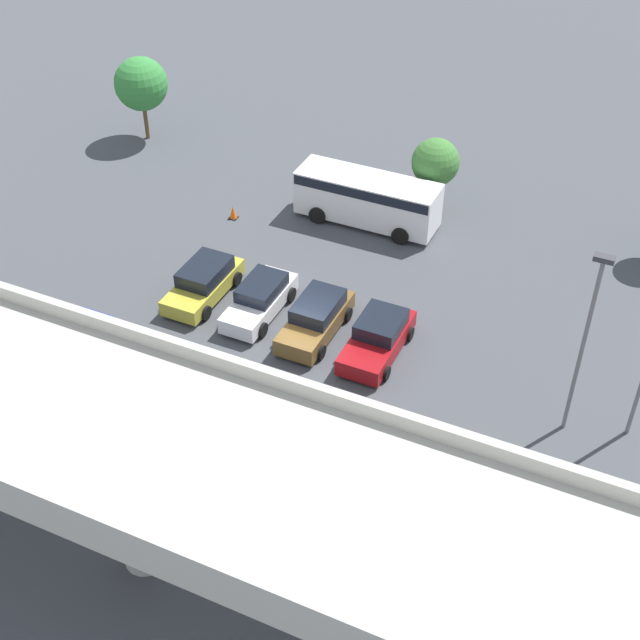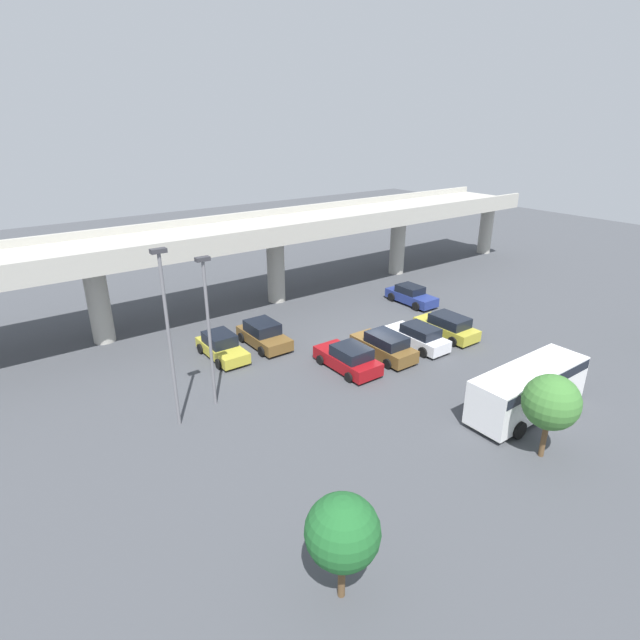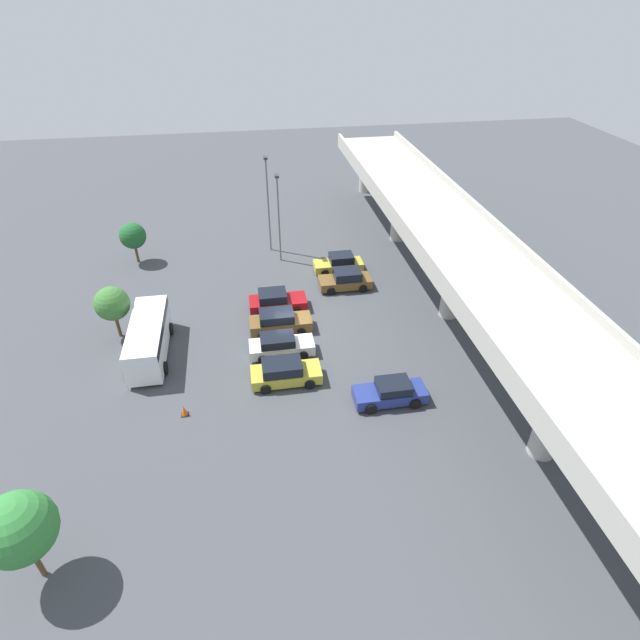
{
  "view_description": "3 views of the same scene",
  "coord_description": "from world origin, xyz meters",
  "px_view_note": "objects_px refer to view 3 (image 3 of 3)",
  "views": [
    {
      "loc": [
        -12.92,
        26.22,
        25.03
      ],
      "look_at": [
        -0.83,
        0.21,
        1.76
      ],
      "focal_mm": 50.0,
      "sensor_mm": 36.0,
      "label": 1
    },
    {
      "loc": [
        -20.44,
        -21.75,
        14.17
      ],
      "look_at": [
        -1.46,
        4.11,
        1.22
      ],
      "focal_mm": 28.0,
      "sensor_mm": 36.0,
      "label": 2
    },
    {
      "loc": [
        30.32,
        -2.92,
        21.89
      ],
      "look_at": [
        1.15,
        1.89,
        1.44
      ],
      "focal_mm": 28.0,
      "sensor_mm": 36.0,
      "label": 3
    }
  ],
  "objects_px": {
    "parked_car_5": "(285,372)",
    "parked_car_3": "(280,322)",
    "tree_front_right": "(18,529)",
    "parked_car_6": "(391,392)",
    "traffic_cone": "(184,411)",
    "parked_car_2": "(277,301)",
    "parked_car_4": "(281,345)",
    "tree_front_centre": "(112,304)",
    "shuttle_bus": "(148,337)",
    "tree_front_left": "(133,236)",
    "lamp_post_near_aisle": "(279,212)",
    "lamp_post_mid_lot": "(268,198)",
    "parked_car_0": "(339,263)",
    "parked_car_1": "(346,280)"
  },
  "relations": [
    {
      "from": "parked_car_5",
      "to": "parked_car_3",
      "type": "bearing_deg",
      "value": 87.87
    },
    {
      "from": "parked_car_5",
      "to": "tree_front_right",
      "type": "relative_size",
      "value": 0.91
    },
    {
      "from": "parked_car_6",
      "to": "traffic_cone",
      "type": "relative_size",
      "value": 6.41
    },
    {
      "from": "parked_car_2",
      "to": "parked_car_4",
      "type": "height_order",
      "value": "parked_car_2"
    },
    {
      "from": "parked_car_4",
      "to": "parked_car_5",
      "type": "xyz_separation_m",
      "value": [
        2.91,
        -0.01,
        0.02
      ]
    },
    {
      "from": "tree_front_centre",
      "to": "tree_front_right",
      "type": "xyz_separation_m",
      "value": [
        18.0,
        -0.46,
        0.63
      ]
    },
    {
      "from": "parked_car_2",
      "to": "parked_car_3",
      "type": "distance_m",
      "value": 2.91
    },
    {
      "from": "shuttle_bus",
      "to": "tree_front_left",
      "type": "distance_m",
      "value": 14.69
    },
    {
      "from": "parked_car_5",
      "to": "traffic_cone",
      "type": "distance_m",
      "value": 6.66
    },
    {
      "from": "lamp_post_near_aisle",
      "to": "tree_front_centre",
      "type": "bearing_deg",
      "value": -52.26
    },
    {
      "from": "lamp_post_mid_lot",
      "to": "parked_car_0",
      "type": "bearing_deg",
      "value": 48.17
    },
    {
      "from": "traffic_cone",
      "to": "lamp_post_mid_lot",
      "type": "bearing_deg",
      "value": 161.85
    },
    {
      "from": "parked_car_3",
      "to": "parked_car_1",
      "type": "bearing_deg",
      "value": 40.89
    },
    {
      "from": "parked_car_3",
      "to": "lamp_post_mid_lot",
      "type": "xyz_separation_m",
      "value": [
        -13.47,
        0.44,
        4.41
      ]
    },
    {
      "from": "parked_car_3",
      "to": "lamp_post_mid_lot",
      "type": "height_order",
      "value": "lamp_post_mid_lot"
    },
    {
      "from": "lamp_post_near_aisle",
      "to": "parked_car_2",
      "type": "bearing_deg",
      "value": -7.8
    },
    {
      "from": "shuttle_bus",
      "to": "lamp_post_near_aisle",
      "type": "relative_size",
      "value": 0.91
    },
    {
      "from": "parked_car_3",
      "to": "tree_front_centre",
      "type": "relative_size",
      "value": 1.13
    },
    {
      "from": "parked_car_2",
      "to": "traffic_cone",
      "type": "bearing_deg",
      "value": -121.51
    },
    {
      "from": "parked_car_1",
      "to": "parked_car_4",
      "type": "xyz_separation_m",
      "value": [
        8.15,
        -6.31,
        -0.02
      ]
    },
    {
      "from": "parked_car_2",
      "to": "lamp_post_mid_lot",
      "type": "distance_m",
      "value": 11.46
    },
    {
      "from": "parked_car_6",
      "to": "tree_front_left",
      "type": "bearing_deg",
      "value": -50.3
    },
    {
      "from": "tree_front_left",
      "to": "tree_front_right",
      "type": "distance_m",
      "value": 29.76
    },
    {
      "from": "parked_car_0",
      "to": "traffic_cone",
      "type": "height_order",
      "value": "parked_car_0"
    },
    {
      "from": "parked_car_4",
      "to": "tree_front_left",
      "type": "relative_size",
      "value": 1.18
    },
    {
      "from": "tree_front_centre",
      "to": "parked_car_2",
      "type": "bearing_deg",
      "value": 98.21
    },
    {
      "from": "lamp_post_mid_lot",
      "to": "lamp_post_near_aisle",
      "type": "bearing_deg",
      "value": 17.67
    },
    {
      "from": "parked_car_2",
      "to": "parked_car_5",
      "type": "bearing_deg",
      "value": -91.69
    },
    {
      "from": "shuttle_bus",
      "to": "tree_front_left",
      "type": "xyz_separation_m",
      "value": [
        -14.38,
        -2.78,
        1.1
      ]
    },
    {
      "from": "shuttle_bus",
      "to": "lamp_post_mid_lot",
      "type": "height_order",
      "value": "lamp_post_mid_lot"
    },
    {
      "from": "parked_car_4",
      "to": "traffic_cone",
      "type": "xyz_separation_m",
      "value": [
        4.95,
        -6.34,
        -0.41
      ]
    },
    {
      "from": "parked_car_0",
      "to": "parked_car_6",
      "type": "height_order",
      "value": "parked_car_0"
    },
    {
      "from": "parked_car_2",
      "to": "parked_car_5",
      "type": "height_order",
      "value": "parked_car_2"
    },
    {
      "from": "parked_car_6",
      "to": "tree_front_centre",
      "type": "distance_m",
      "value": 20.39
    },
    {
      "from": "parked_car_1",
      "to": "parked_car_5",
      "type": "relative_size",
      "value": 0.97
    },
    {
      "from": "tree_front_left",
      "to": "parked_car_4",
      "type": "bearing_deg",
      "value": 36.5
    },
    {
      "from": "parked_car_3",
      "to": "tree_front_left",
      "type": "height_order",
      "value": "tree_front_left"
    },
    {
      "from": "parked_car_0",
      "to": "tree_front_right",
      "type": "distance_m",
      "value": 31.2
    },
    {
      "from": "tree_front_left",
      "to": "traffic_cone",
      "type": "relative_size",
      "value": 5.44
    },
    {
      "from": "parked_car_0",
      "to": "tree_front_left",
      "type": "height_order",
      "value": "tree_front_left"
    },
    {
      "from": "parked_car_2",
      "to": "tree_front_left",
      "type": "xyz_separation_m",
      "value": [
        -10.06,
        -11.96,
        1.89
      ]
    },
    {
      "from": "lamp_post_near_aisle",
      "to": "lamp_post_mid_lot",
      "type": "height_order",
      "value": "lamp_post_mid_lot"
    },
    {
      "from": "tree_front_right",
      "to": "parked_car_2",
      "type": "bearing_deg",
      "value": 148.27
    },
    {
      "from": "parked_car_0",
      "to": "parked_car_6",
      "type": "bearing_deg",
      "value": 89.6
    },
    {
      "from": "parked_car_3",
      "to": "traffic_cone",
      "type": "xyz_separation_m",
      "value": [
        7.82,
        -6.54,
        -0.44
      ]
    },
    {
      "from": "parked_car_2",
      "to": "parked_car_3",
      "type": "bearing_deg",
      "value": -90.81
    },
    {
      "from": "tree_front_right",
      "to": "parked_car_4",
      "type": "bearing_deg",
      "value": 139.38
    },
    {
      "from": "tree_front_centre",
      "to": "shuttle_bus",
      "type": "bearing_deg",
      "value": 44.01
    },
    {
      "from": "parked_car_2",
      "to": "lamp_post_near_aisle",
      "type": "xyz_separation_m",
      "value": [
        -8.26,
        1.13,
        4.0
      ]
    },
    {
      "from": "parked_car_3",
      "to": "tree_front_left",
      "type": "distance_m",
      "value": 17.71
    }
  ]
}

